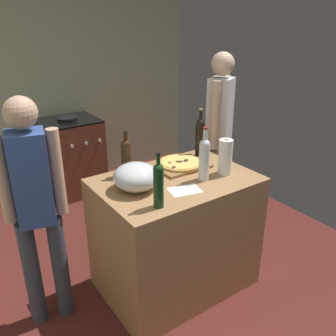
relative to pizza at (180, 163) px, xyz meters
name	(u,v)px	position (x,y,z in m)	size (l,w,h in m)	color
ground_plane	(109,243)	(-0.36, 0.64, -0.97)	(3.97, 3.75, 0.02)	#511E19
kitchen_wall_rear	(39,81)	(-0.36, 2.27, 0.34)	(3.97, 0.10, 2.60)	#99A889
counter	(175,234)	(-0.16, -0.17, -0.49)	(1.13, 0.77, 0.93)	#9E7247
cutting_board	(180,165)	(0.00, 0.00, -0.02)	(0.40, 0.32, 0.02)	olive
pizza	(180,163)	(0.00, 0.00, 0.00)	(0.34, 0.34, 0.03)	tan
mixing_bowl	(136,177)	(-0.48, -0.15, 0.06)	(0.31, 0.31, 0.19)	#B2B2B7
paper_towel_roll	(225,157)	(0.19, -0.29, 0.10)	(0.10, 0.10, 0.27)	white
wine_bottle_clear	(159,184)	(-0.49, -0.43, 0.13)	(0.06, 0.06, 0.35)	#143819
wine_bottle_amber	(200,136)	(0.27, 0.09, 0.14)	(0.07, 0.07, 0.40)	black
wine_bottle_green	(204,158)	(-0.01, -0.29, 0.14)	(0.08, 0.08, 0.39)	silver
wine_bottle_dark	(127,156)	(-0.42, 0.09, 0.12)	(0.08, 0.08, 0.34)	#331E0F
recipe_sheet	(185,190)	(-0.22, -0.35, -0.03)	(0.21, 0.15, 0.00)	white
stove	(72,157)	(-0.21, 1.87, -0.50)	(0.66, 0.60, 0.94)	brown
person_in_stripes	(35,204)	(-1.09, 0.05, -0.04)	(0.38, 0.25, 1.60)	#383D4C
person_in_red	(219,132)	(0.68, 0.32, 0.04)	(0.33, 0.28, 1.72)	slate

